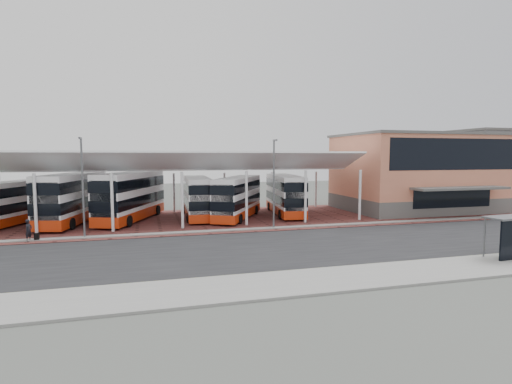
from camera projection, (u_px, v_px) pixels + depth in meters
The scene contains 20 objects.
ground at pixel (274, 245), 29.79m from camera, with size 140.00×140.00×0.00m, color #494C47.
road at pixel (278, 248), 28.83m from camera, with size 120.00×14.00×0.02m, color black.
forecourt at pixel (254, 217), 42.79m from camera, with size 72.00×16.00×0.06m, color brown.
sidewalk at pixel (327, 280), 21.14m from camera, with size 120.00×4.00×0.14m, color gray.
north_kerb at pixel (253, 229), 35.73m from camera, with size 120.00×0.80×0.14m, color gray.
yellow_line_near at pixel (312, 270), 23.06m from camera, with size 120.00×0.12×0.01m, color #D7CB03.
yellow_line_far at pixel (310, 269), 23.35m from camera, with size 120.00×0.12×0.01m, color #D7CB03.
canopy at pixel (177, 164), 41.05m from camera, with size 37.00×11.63×7.07m.
terminal at pixel (418, 172), 48.82m from camera, with size 18.40×14.40×9.25m.
warehouse at pixel (508, 165), 65.07m from camera, with size 30.50×20.50×10.25m.
lamp_west at pixel (83, 184), 31.71m from camera, with size 0.16×0.90×8.07m.
lamp_east at pixel (274, 181), 35.94m from camera, with size 0.16×0.90×8.07m.
bus_0 at pixel (6, 204), 37.22m from camera, with size 5.69×10.24×4.15m.
bus_1 at pixel (73, 199), 38.96m from camera, with size 5.28×12.07×4.85m.
bus_2 at pixel (131, 196), 40.61m from camera, with size 6.89×12.07×4.90m.
bus_3 at pixel (197, 198), 42.47m from camera, with size 2.96×10.53×4.30m.
bus_4 at pixel (238, 198), 41.94m from camera, with size 7.18×10.38×4.33m.
bus_5 at pixel (285, 195), 44.85m from camera, with size 3.82×10.91×4.40m.
pedestrian at pixel (29, 230), 30.71m from camera, with size 0.62×0.41×1.70m, color black.
suitcase at pixel (37, 237), 30.91m from camera, with size 0.35×0.25×0.60m, color black.
Camera 1 is at (-9.10, -27.89, 6.62)m, focal length 28.00 mm.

